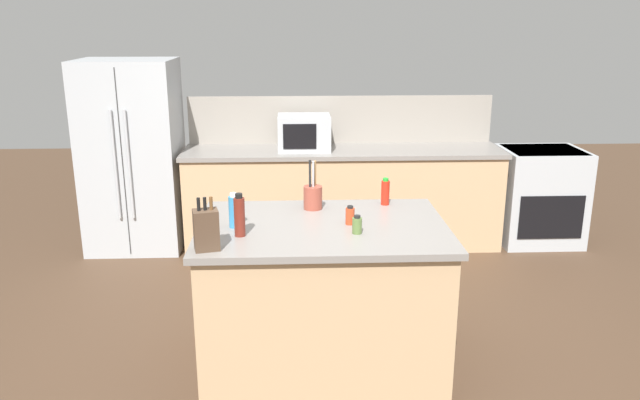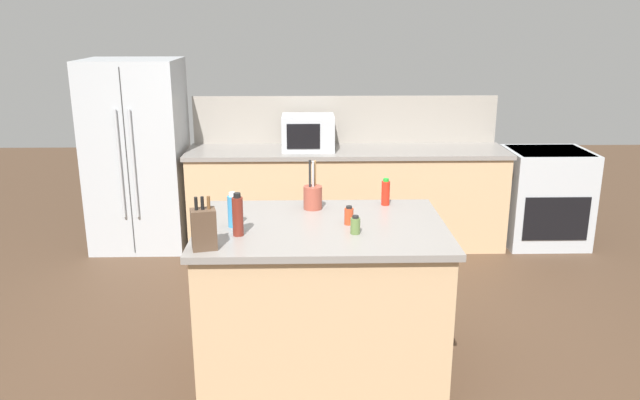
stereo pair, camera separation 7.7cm
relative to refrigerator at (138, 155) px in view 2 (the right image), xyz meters
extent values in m
plane|color=#473323|center=(1.67, -2.25, -0.88)|extent=(14.00, 14.00, 0.00)
cube|color=tan|center=(1.97, -0.05, -0.43)|extent=(2.96, 0.62, 0.90)
cube|color=gray|center=(1.97, -0.05, 0.04)|extent=(3.00, 0.66, 0.04)
cube|color=gray|center=(1.97, 0.27, 0.29)|extent=(2.96, 0.03, 0.46)
cube|color=tan|center=(1.67, -2.25, -0.43)|extent=(1.43, 0.98, 0.90)
cube|color=gray|center=(1.67, -2.25, 0.04)|extent=(1.49, 1.04, 0.04)
cube|color=#ADB2B7|center=(0.00, 0.00, 0.00)|extent=(0.86, 0.72, 1.77)
cube|color=#2D2D2D|center=(0.00, -0.36, 0.00)|extent=(0.01, 0.00, 1.68)
cylinder|color=#ADB2B7|center=(-0.06, -0.38, 0.00)|extent=(0.02, 0.02, 0.97)
cylinder|color=#ADB2B7|center=(0.06, -0.38, 0.00)|extent=(0.02, 0.02, 0.97)
cube|color=#ADB2B7|center=(3.89, -0.05, -0.42)|extent=(0.76, 0.64, 0.92)
cube|color=black|center=(3.89, -0.37, -0.54)|extent=(0.61, 0.01, 0.41)
cube|color=black|center=(3.89, -0.05, 0.03)|extent=(0.68, 0.58, 0.02)
cube|color=#ADB2B7|center=(1.60, -0.05, 0.22)|extent=(0.48, 0.38, 0.32)
cube|color=black|center=(1.56, -0.24, 0.22)|extent=(0.30, 0.01, 0.23)
cube|color=#4C3828|center=(1.04, -2.64, 0.17)|extent=(0.15, 0.13, 0.22)
cylinder|color=black|center=(1.00, -2.65, 0.31)|extent=(0.02, 0.02, 0.07)
cylinder|color=black|center=(1.04, -2.64, 0.31)|extent=(0.02, 0.02, 0.07)
cylinder|color=brown|center=(1.07, -2.63, 0.31)|extent=(0.02, 0.02, 0.07)
cylinder|color=brown|center=(1.62, -1.93, 0.13)|extent=(0.12, 0.12, 0.15)
cylinder|color=olive|center=(1.64, -1.92, 0.29)|extent=(0.01, 0.05, 0.18)
cylinder|color=black|center=(1.60, -1.92, 0.29)|extent=(0.01, 0.05, 0.18)
cylinder|color=#B2B2B7|center=(1.62, -1.94, 0.29)|extent=(0.01, 0.03, 0.18)
cylinder|color=maroon|center=(1.19, -2.43, 0.17)|extent=(0.06, 0.06, 0.22)
cylinder|color=black|center=(1.19, -2.43, 0.29)|extent=(0.04, 0.04, 0.03)
cylinder|color=#567038|center=(1.86, -2.42, 0.10)|extent=(0.06, 0.06, 0.09)
cylinder|color=black|center=(1.86, -2.42, 0.16)|extent=(0.04, 0.04, 0.02)
cylinder|color=#B73D1E|center=(1.83, -2.25, 0.10)|extent=(0.05, 0.05, 0.10)
cylinder|color=black|center=(1.83, -2.25, 0.16)|extent=(0.04, 0.04, 0.02)
cylinder|color=red|center=(2.10, -1.85, 0.14)|extent=(0.06, 0.06, 0.16)
cylinder|color=green|center=(2.10, -1.85, 0.23)|extent=(0.04, 0.04, 0.02)
cylinder|color=#3384BC|center=(1.15, -2.27, 0.15)|extent=(0.06, 0.06, 0.19)
cylinder|color=white|center=(1.15, -2.27, 0.25)|extent=(0.04, 0.04, 0.02)
camera|label=1|loc=(1.50, -5.78, 1.24)|focal=35.00mm
camera|label=2|loc=(1.58, -5.78, 1.24)|focal=35.00mm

